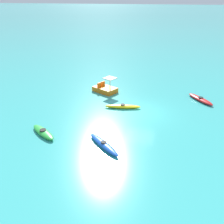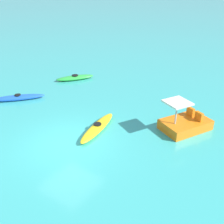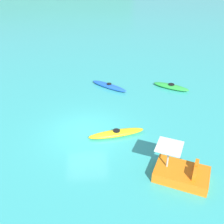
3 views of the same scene
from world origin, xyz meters
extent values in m
plane|color=#38ADA8|center=(0.00, 0.00, 0.00)|extent=(600.00, 600.00, 0.00)
ellipsoid|color=blue|center=(1.70, 5.91, 0.16)|extent=(2.83, 2.55, 0.32)
cylinder|color=black|center=(1.70, 5.91, 0.35)|extent=(0.53, 0.53, 0.05)
ellipsoid|color=green|center=(6.45, 5.49, 0.16)|extent=(2.72, 2.17, 0.32)
cylinder|color=black|center=(6.45, 5.49, 0.35)|extent=(0.64, 0.64, 0.05)
ellipsoid|color=yellow|center=(1.76, -0.38, 0.16)|extent=(3.28, 1.22, 0.32)
cylinder|color=black|center=(1.76, -0.38, 0.35)|extent=(0.47, 0.47, 0.05)
cube|color=orange|center=(4.43, -3.90, 0.25)|extent=(2.82, 2.40, 0.50)
cube|color=orange|center=(4.79, -4.41, 0.72)|extent=(0.34, 0.47, 0.44)
cube|color=orange|center=(5.06, -3.87, 0.72)|extent=(0.34, 0.47, 0.44)
cylinder|color=#B2B2B7|center=(3.80, -3.59, 1.05)|extent=(0.08, 0.08, 1.10)
cube|color=silver|center=(3.80, -3.59, 1.64)|extent=(1.47, 1.47, 0.08)
camera|label=1|loc=(-2.20, 18.72, 9.15)|focal=38.09mm
camera|label=2|loc=(-7.16, -7.67, 6.97)|focal=42.63mm
camera|label=3|loc=(0.68, -12.45, 8.80)|focal=42.05mm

